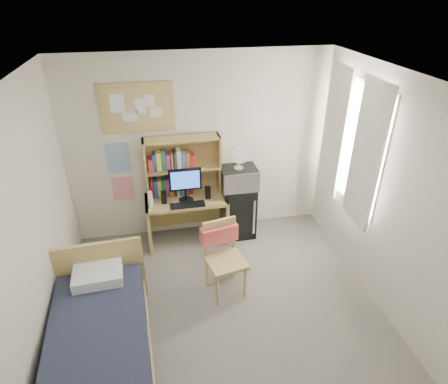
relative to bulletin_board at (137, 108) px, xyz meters
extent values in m
cube|color=slate|center=(0.78, -2.08, -1.93)|extent=(3.60, 4.20, 0.02)
cube|color=white|center=(0.78, -2.08, 0.68)|extent=(3.60, 4.20, 0.02)
cube|color=silver|center=(0.78, 0.02, -0.62)|extent=(3.60, 0.04, 2.60)
cube|color=silver|center=(-1.02, -2.08, -0.62)|extent=(0.04, 4.20, 2.60)
cube|color=silver|center=(2.58, -2.08, -0.62)|extent=(0.04, 4.20, 2.60)
cube|color=white|center=(2.53, -0.88, -0.32)|extent=(0.10, 1.40, 1.70)
cube|color=white|center=(2.50, -1.28, -0.32)|extent=(0.04, 0.55, 1.70)
cube|color=white|center=(2.50, -0.48, -0.32)|extent=(0.04, 0.55, 1.70)
cube|color=tan|center=(0.00, 0.00, 0.00)|extent=(0.94, 0.03, 0.64)
cube|color=#2A5EAB|center=(-0.32, 0.01, -0.67)|extent=(0.30, 0.01, 0.42)
cube|color=#E7284F|center=(-0.32, 0.01, -1.14)|extent=(0.28, 0.01, 0.36)
cube|color=tan|center=(0.53, -0.28, -1.57)|extent=(1.13, 0.58, 0.70)
cube|color=tan|center=(0.87, -1.42, -1.45)|extent=(0.55, 0.55, 0.94)
cube|color=black|center=(1.28, -0.24, -1.52)|extent=(0.47, 0.47, 0.79)
cube|color=#1C2133|center=(-0.50, -2.28, -1.66)|extent=(1.05, 1.93, 0.52)
cube|color=tan|center=(0.53, -0.13, -0.80)|extent=(1.03, 0.28, 0.84)
cube|color=black|center=(0.53, -0.34, -0.99)|extent=(0.44, 0.04, 0.46)
cube|color=black|center=(0.53, -0.48, -1.21)|extent=(0.47, 0.16, 0.02)
cube|color=black|center=(0.23, -0.35, -1.14)|extent=(0.07, 0.07, 0.17)
cube|color=black|center=(0.83, -0.34, -1.14)|extent=(0.07, 0.07, 0.17)
cylinder|color=white|center=(0.05, -0.39, -1.11)|extent=(0.06, 0.06, 0.22)
cube|color=#FF6661|center=(0.83, -1.23, -1.20)|extent=(0.46, 0.22, 0.21)
cube|color=silver|center=(1.28, -0.26, -0.98)|extent=(0.50, 0.38, 0.29)
cylinder|color=white|center=(1.28, -0.26, -0.68)|extent=(0.26, 0.26, 0.32)
cube|color=white|center=(-0.54, -1.53, -1.34)|extent=(0.53, 0.39, 0.12)
camera|label=1|loc=(0.20, -4.77, 1.39)|focal=30.00mm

